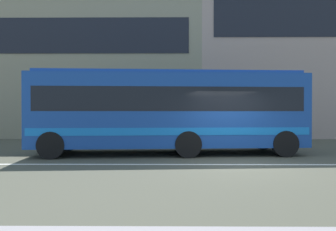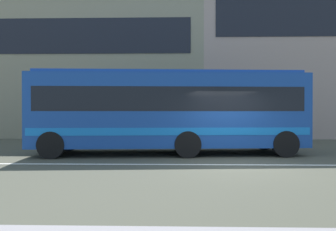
{
  "view_description": "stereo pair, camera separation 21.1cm",
  "coord_description": "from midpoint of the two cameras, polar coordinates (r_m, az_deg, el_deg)",
  "views": [
    {
      "loc": [
        -2.24,
        -10.01,
        1.69
      ],
      "look_at": [
        -2.35,
        2.66,
        1.57
      ],
      "focal_mm": 33.05,
      "sensor_mm": 36.0,
      "label": 1
    },
    {
      "loc": [
        -2.03,
        -10.0,
        1.69
      ],
      "look_at": [
        -2.35,
        2.66,
        1.57
      ],
      "focal_mm": 33.05,
      "sensor_mm": 36.0,
      "label": 2
    }
  ],
  "objects": [
    {
      "name": "ground_plane",
      "position": [
        10.37,
        12.52,
        -8.84
      ],
      "size": [
        160.0,
        160.0,
        0.0
      ],
      "primitive_type": "plane",
      "color": "#464639"
    },
    {
      "name": "lane_centre_line",
      "position": [
        10.37,
        12.52,
        -8.82
      ],
      "size": [
        60.0,
        0.16,
        0.01
      ],
      "primitive_type": "cube",
      "color": "silver",
      "rests_on": "ground_plane"
    },
    {
      "name": "apartment_block_left",
      "position": [
        26.06,
        -18.94,
        9.32
      ],
      "size": [
        20.87,
        9.41,
        11.35
      ],
      "color": "gray",
      "rests_on": "ground_plane"
    },
    {
      "name": "apartment_block_right",
      "position": [
        27.2,
        25.17,
        11.18
      ],
      "size": [
        18.52,
        9.41,
        13.46
      ],
      "color": "#A48D81",
      "rests_on": "ground_plane"
    },
    {
      "name": "transit_bus",
      "position": [
        12.64,
        -0.35,
        1.16
      ],
      "size": [
        10.88,
        3.3,
        3.31
      ],
      "color": "navy",
      "rests_on": "ground_plane"
    }
  ]
}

